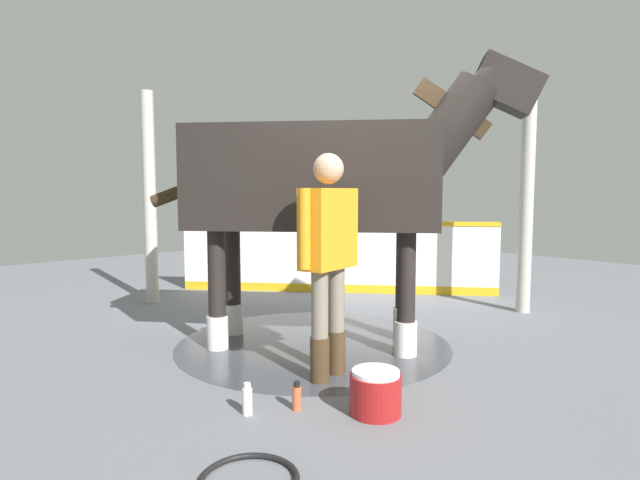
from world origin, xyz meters
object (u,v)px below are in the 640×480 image
(handler, at_px, (328,249))
(wash_bucket, at_px, (376,392))
(bottle_shampoo, at_px, (247,400))
(hose_coil, at_px, (249,480))
(horse, at_px, (325,182))
(bottle_spray, at_px, (297,397))

(handler, relative_size, wash_bucket, 5.12)
(handler, xyz_separation_m, wash_bucket, (-0.70, 0.24, -0.87))
(bottle_shampoo, height_order, hose_coil, bottle_shampoo)
(handler, distance_m, hose_coil, 1.84)
(horse, distance_m, hose_coil, 2.86)
(handler, distance_m, bottle_shampoo, 1.26)
(handler, xyz_separation_m, bottle_shampoo, (-0.14, 0.86, -0.91))
(bottle_spray, xyz_separation_m, hose_coil, (-0.51, 0.74, -0.07))
(horse, xyz_separation_m, wash_bucket, (-1.36, 0.83, -1.40))
(wash_bucket, xyz_separation_m, bottle_shampoo, (0.56, 0.62, -0.05))
(hose_coil, bearing_deg, bottle_shampoo, -34.17)
(horse, bearing_deg, bottle_shampoo, -101.67)
(wash_bucket, distance_m, bottle_spray, 0.52)
(bottle_shampoo, bearing_deg, bottle_spray, -120.02)
(horse, xyz_separation_m, bottle_spray, (-0.97, 1.17, -1.45))
(wash_bucket, height_order, bottle_spray, wash_bucket)
(bottle_spray, bearing_deg, hose_coil, 124.59)
(wash_bucket, relative_size, hose_coil, 0.67)
(horse, relative_size, hose_coil, 5.62)
(horse, height_order, handler, horse)
(horse, height_order, hose_coil, horse)
(horse, relative_size, wash_bucket, 8.44)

